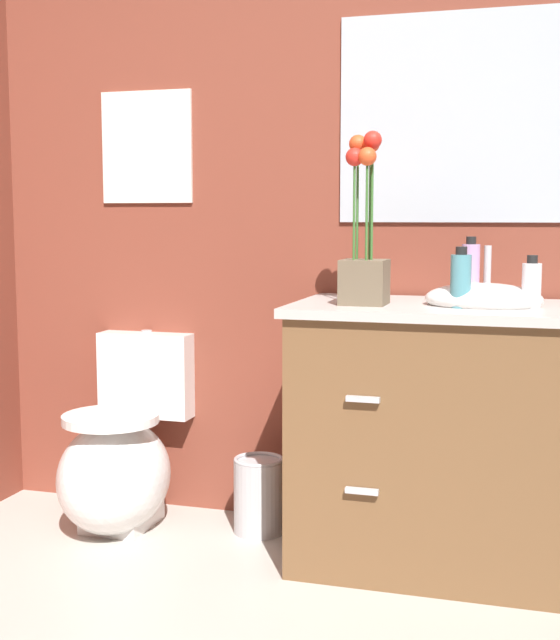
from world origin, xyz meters
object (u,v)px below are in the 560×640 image
object	(u,v)px
toilet	(120,461)
vanity_cabinet	(442,433)
flower_vase	(364,249)
lotion_bottle	(532,284)
wall_poster	(147,147)
wall_mirror	(457,118)
hand_wash_bottle	(461,280)
soap_bottle	(470,273)
trash_bin	(259,495)

from	to	relation	value
toilet	vanity_cabinet	bearing A→B (deg)	-1.32
vanity_cabinet	flower_vase	world-z (taller)	flower_vase
vanity_cabinet	lotion_bottle	bearing A→B (deg)	-7.72
vanity_cabinet	flower_vase	bearing A→B (deg)	-163.04
flower_vase	wall_poster	size ratio (longest dim) A/B	1.29
vanity_cabinet	wall_mirror	distance (m)	1.06
flower_vase	lotion_bottle	size ratio (longest dim) A/B	3.36
hand_wash_bottle	soap_bottle	bearing A→B (deg)	83.82
wall_poster	wall_mirror	bearing A→B (deg)	0.00
vanity_cabinet	wall_mirror	xyz separation A→B (m)	(-0.00, 0.29, 1.01)
vanity_cabinet	trash_bin	world-z (taller)	vanity_cabinet
trash_bin	wall_poster	bearing A→B (deg)	160.31
hand_wash_bottle	wall_poster	world-z (taller)	wall_poster
toilet	flower_vase	size ratio (longest dim) A/B	1.30
toilet	wall_poster	size ratio (longest dim) A/B	1.67
toilet	lotion_bottle	xyz separation A→B (m)	(1.41, -0.06, 0.67)
flower_vase	wall_mirror	xyz separation A→B (m)	(0.24, 0.37, 0.43)
hand_wash_bottle	wall_poster	xyz separation A→B (m)	(-1.20, 0.38, 0.45)
toilet	hand_wash_bottle	world-z (taller)	hand_wash_bottle
vanity_cabinet	trash_bin	size ratio (longest dim) A/B	3.78
vanity_cabinet	wall_poster	distance (m)	1.51
hand_wash_bottle	vanity_cabinet	bearing A→B (deg)	122.80
lotion_bottle	trash_bin	xyz separation A→B (m)	(-0.91, 0.15, -0.78)
toilet	vanity_cabinet	distance (m)	1.16
flower_vase	hand_wash_bottle	world-z (taller)	flower_vase
soap_bottle	hand_wash_bottle	size ratio (longest dim) A/B	1.15
wall_mirror	soap_bottle	bearing A→B (deg)	-72.11
wall_poster	toilet	bearing A→B (deg)	-90.00
lotion_bottle	wall_mirror	bearing A→B (deg)	128.48
wall_poster	wall_mirror	size ratio (longest dim) A/B	0.52
vanity_cabinet	lotion_bottle	world-z (taller)	vanity_cabinet
toilet	lotion_bottle	distance (m)	1.56
vanity_cabinet	hand_wash_bottle	bearing A→B (deg)	-57.20
flower_vase	soap_bottle	size ratio (longest dim) A/B	2.53
lotion_bottle	trash_bin	world-z (taller)	lotion_bottle
wall_poster	hand_wash_bottle	bearing A→B (deg)	-17.48
toilet	flower_vase	xyz separation A→B (m)	(0.90, -0.10, 0.78)
trash_bin	soap_bottle	bearing A→B (deg)	-3.95
trash_bin	wall_mirror	size ratio (longest dim) A/B	0.34
soap_bottle	wall_mirror	distance (m)	0.56
lotion_bottle	hand_wash_bottle	xyz separation A→B (m)	(-0.20, -0.05, 0.01)
hand_wash_bottle	trash_bin	size ratio (longest dim) A/B	0.68
lotion_bottle	wall_mirror	world-z (taller)	wall_mirror
soap_bottle	wall_poster	xyz separation A→B (m)	(-1.22, 0.23, 0.43)
toilet	soap_bottle	world-z (taller)	soap_bottle
soap_bottle	wall_poster	bearing A→B (deg)	169.42
toilet	wall_mirror	distance (m)	1.68
hand_wash_bottle	trash_bin	xyz separation A→B (m)	(-0.70, 0.20, -0.79)
flower_vase	wall_mirror	size ratio (longest dim) A/B	0.67
lotion_bottle	wall_poster	world-z (taller)	wall_poster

